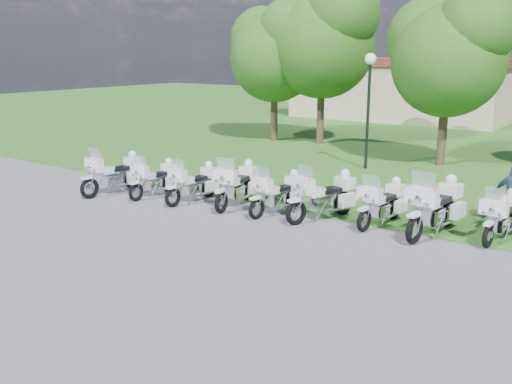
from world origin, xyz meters
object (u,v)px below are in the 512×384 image
Objects in this scene: motorcycle_1 at (155,178)px; motorcycle_2 at (194,182)px; motorcycle_8 at (502,216)px; lamp_post at (369,83)px; motorcycle_4 at (278,193)px; motorcycle_7 at (436,206)px; motorcycle_0 at (115,173)px; motorcycle_3 at (237,184)px; bystander_a at (512,196)px; motorcycle_5 at (325,195)px; motorcycle_6 at (383,202)px.

motorcycle_2 is (1.51, 0.20, 0.02)m from motorcycle_1.
motorcycle_8 is 9.39m from lamp_post.
motorcycle_2 is at bearing -105.42° from lamp_post.
motorcycle_4 is 4.41m from motorcycle_7.
motorcycle_0 reaches higher than motorcycle_3.
motorcycle_1 is at bearing 16.71° from motorcycle_4.
motorcycle_0 is 1.01× the size of motorcycle_3.
motorcycle_1 is 4.43m from motorcycle_4.
bystander_a is (7.20, 2.92, 0.10)m from motorcycle_3.
motorcycle_0 is 1.46m from motorcycle_1.
bystander_a is at bearing -161.93° from motorcycle_1.
bystander_a is (1.37, 2.16, 0.04)m from motorcycle_7.
motorcycle_0 is at bearing 17.94° from motorcycle_2.
motorcycle_3 is 0.91× the size of motorcycle_7.
motorcycle_2 is 4.31m from motorcycle_5.
motorcycle_0 reaches higher than motorcycle_6.
motorcycle_8 is at bearing -179.13° from motorcycle_3.
motorcycle_2 is 0.82× the size of motorcycle_7.
motorcycle_1 is 1.52m from motorcycle_2.
motorcycle_3 is at bearing 52.22° from bystander_a.
lamp_post is (0.77, 7.44, 2.71)m from motorcycle_3.
motorcycle_1 is at bearing 27.70° from motorcycle_5.
motorcycle_5 is at bearing -172.49° from motorcycle_1.
motorcycle_5 is at bearing -166.62° from motorcycle_2.
motorcycle_6 is at bearing -61.56° from lamp_post.
motorcycle_2 is at bearing -173.69° from motorcycle_1.
bystander_a is at bearing -81.16° from motorcycle_8.
motorcycle_8 is at bearing -164.51° from motorcycle_2.
motorcycle_0 reaches higher than motorcycle_1.
bystander_a is at bearing -167.29° from motorcycle_3.
motorcycle_3 is (1.39, 0.41, 0.07)m from motorcycle_2.
bystander_a is at bearing -115.36° from motorcycle_7.
motorcycle_0 reaches higher than motorcycle_8.
motorcycle_4 is at bearing 17.17° from motorcycle_8.
motorcycle_5 is 3.01m from motorcycle_7.
motorcycle_3 is 0.53× the size of lamp_post.
motorcycle_2 is at bearing 17.83° from motorcycle_6.
motorcycle_0 is 10.28m from motorcycle_7.
motorcycle_0 reaches higher than bystander_a.
motorcycle_1 is (1.37, 0.50, -0.09)m from motorcycle_0.
motorcycle_7 reaches higher than motorcycle_0.
motorcycle_6 is 1.02× the size of motorcycle_8.
motorcycle_4 is 7.95m from lamp_post.
motorcycle_8 is (1.49, 0.56, -0.13)m from motorcycle_7.
motorcycle_6 reaches higher than motorcycle_8.
bystander_a reaches higher than motorcycle_4.
motorcycle_0 is at bearing 17.50° from motorcycle_7.
motorcycle_3 is 7.96m from lamp_post.
motorcycle_4 is at bearing 171.55° from motorcycle_3.
motorcycle_8 is at bearing -162.45° from motorcycle_6.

